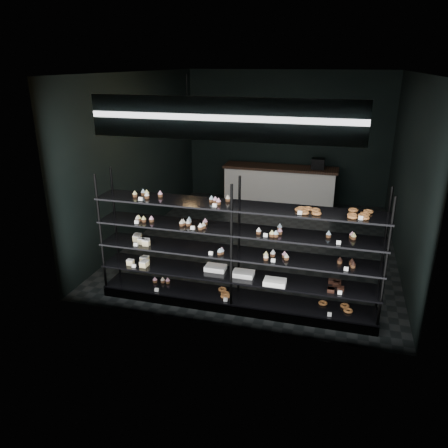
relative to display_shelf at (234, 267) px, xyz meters
The scene contains 5 objects.
room 2.64m from the display_shelf, 91.13° to the left, with size 5.01×6.01×3.20m.
display_shelf is the anchor object (origin of this frame).
signage 2.17m from the display_shelf, 95.78° to the right, with size 3.30×0.05×0.50m.
pendant_lamp 2.71m from the display_shelf, 127.40° to the left, with size 0.31×0.31×0.89m.
service_counter 4.95m from the display_shelf, 91.01° to the left, with size 2.76×0.65×1.23m.
Camera 1 is at (1.41, -7.88, 3.38)m, focal length 35.00 mm.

